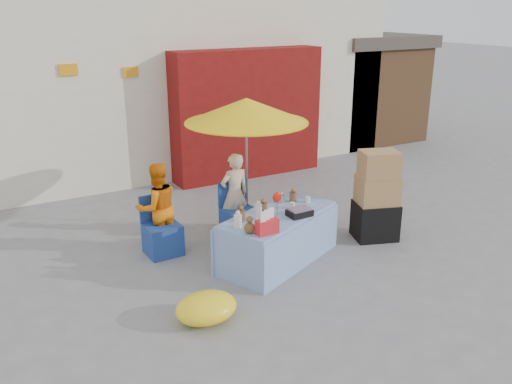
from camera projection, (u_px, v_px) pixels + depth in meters
ground at (256, 282)px, 7.06m from camera, size 80.00×80.00×0.00m
backdrop at (113, 19)px, 12.45m from camera, size 14.00×8.00×7.80m
market_table at (278, 237)px, 7.53m from camera, size 2.03×1.53×1.12m
chair_left at (162, 237)px, 7.79m from camera, size 0.49×0.48×0.85m
chair_right at (239, 221)px, 8.37m from camera, size 0.49×0.48×0.85m
vendor_orange at (157, 208)px, 7.76m from camera, size 0.66×0.52×1.32m
vendor_beige at (235, 194)px, 8.36m from camera, size 0.48×0.33×1.30m
umbrella at (246, 111)px, 8.21m from camera, size 1.90×1.90×2.09m
box_stack at (377, 199)px, 8.19m from camera, size 0.76×0.69×1.39m
tarp_bundle at (206, 308)px, 6.14m from camera, size 0.84×0.74×0.32m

